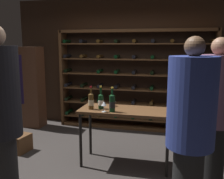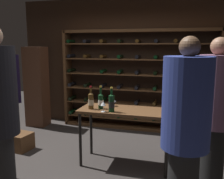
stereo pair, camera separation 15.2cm
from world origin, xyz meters
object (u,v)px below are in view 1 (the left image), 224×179
object	(u,v)px
tasting_table	(125,116)
wine_crate	(15,142)
display_cabinet	(32,87)
wine_glass_stemmed_left	(113,100)
person_bystander_dark_jacket	(216,107)
wine_bottle_amber_reserve	(91,101)
wine_rack	(134,80)
person_host_in_suit	(0,113)
person_bystander_red_print	(190,125)
wine_bottle_green_slim	(101,101)
wine_bottle_gold_foil	(112,103)
wine_glass_stemmed_right	(104,104)

from	to	relation	value
tasting_table	wine_crate	xyz separation A→B (m)	(-1.93, 0.06, -0.62)
display_cabinet	wine_glass_stemmed_left	xyz separation A→B (m)	(2.10, -1.20, 0.08)
person_bystander_dark_jacket	wine_crate	distance (m)	3.27
wine_bottle_amber_reserve	wine_rack	bearing A→B (deg)	78.58
wine_crate	display_cabinet	size ratio (longest dim) A/B	0.27
person_host_in_suit	wine_bottle_amber_reserve	bearing A→B (deg)	-162.79
person_bystander_red_print	wine_bottle_green_slim	size ratio (longest dim) A/B	5.48
wine_crate	wine_bottle_amber_reserve	bearing A→B (deg)	-6.49
person_bystander_dark_jacket	wine_bottle_gold_foil	size ratio (longest dim) A/B	5.33
wine_glass_stemmed_right	wine_bottle_green_slim	bearing A→B (deg)	118.81
person_bystander_red_print	person_bystander_dark_jacket	bearing A→B (deg)	-10.74
wine_bottle_amber_reserve	tasting_table	bearing A→B (deg)	11.51
person_host_in_suit	wine_glass_stemmed_left	xyz separation A→B (m)	(0.84, 1.53, -0.15)
display_cabinet	wine_bottle_green_slim	world-z (taller)	display_cabinet
person_bystander_dark_jacket	wine_bottle_gold_foil	distance (m)	1.36
person_bystander_dark_jacket	display_cabinet	bearing A→B (deg)	165.07
person_bystander_red_print	wine_glass_stemmed_left	xyz separation A→B (m)	(-1.07, 1.26, -0.08)
person_bystander_dark_jacket	wine_glass_stemmed_right	bearing A→B (deg)	-173.24
wine_rack	wine_bottle_green_slim	distance (m)	1.78
person_bystander_red_print	wine_glass_stemmed_right	size ratio (longest dim) A/B	12.29
person_host_in_suit	person_bystander_red_print	size ratio (longest dim) A/B	1.06
person_bystander_red_print	display_cabinet	world-z (taller)	person_bystander_red_print
wine_rack	wine_crate	xyz separation A→B (m)	(-1.80, -1.66, -0.91)
tasting_table	wine_bottle_gold_foil	world-z (taller)	wine_bottle_gold_foil
display_cabinet	tasting_table	bearing A→B (deg)	-30.31
wine_glass_stemmed_left	wine_glass_stemmed_right	size ratio (longest dim) A/B	0.85
wine_bottle_green_slim	wine_bottle_amber_reserve	size ratio (longest dim) A/B	1.00
wine_bottle_gold_foil	wine_glass_stemmed_right	world-z (taller)	wine_bottle_gold_foil
tasting_table	wine_glass_stemmed_right	world-z (taller)	wine_glass_stemmed_right
person_host_in_suit	wine_glass_stemmed_right	xyz separation A→B (m)	(0.80, 1.16, -0.13)
wine_rack	wine_bottle_gold_foil	bearing A→B (deg)	-90.93
person_bystander_red_print	display_cabinet	bearing A→B (deg)	65.64
wine_rack	wine_glass_stemmed_right	size ratio (longest dim) A/B	21.41
person_bystander_red_print	display_cabinet	size ratio (longest dim) A/B	1.07
person_host_in_suit	display_cabinet	xyz separation A→B (m)	(-1.26, 2.73, -0.23)
person_bystander_dark_jacket	wine_glass_stemmed_right	size ratio (longest dim) A/B	12.35
display_cabinet	wine_bottle_amber_reserve	size ratio (longest dim) A/B	5.13
tasting_table	wine_bottle_gold_foil	xyz separation A→B (m)	(-0.16, -0.17, 0.23)
tasting_table	person_bystander_dark_jacket	xyz separation A→B (m)	(1.19, -0.30, 0.27)
tasting_table	display_cabinet	world-z (taller)	display_cabinet
wine_rack	wine_bottle_green_slim	size ratio (longest dim) A/B	9.54
person_host_in_suit	wine_glass_stemmed_right	size ratio (longest dim) A/B	13.05
person_host_in_suit	wine_bottle_amber_reserve	world-z (taller)	person_host_in_suit
person_bystander_dark_jacket	wine_bottle_gold_foil	bearing A→B (deg)	-175.07
person_bystander_red_print	wine_crate	bearing A→B (deg)	80.79
tasting_table	wine_rack	bearing A→B (deg)	94.30
tasting_table	wine_glass_stemmed_left	distance (m)	0.34
wine_rack	wine_bottle_gold_foil	distance (m)	1.90
tasting_table	person_host_in_suit	world-z (taller)	person_host_in_suit
tasting_table	person_bystander_red_print	size ratio (longest dim) A/B	0.72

